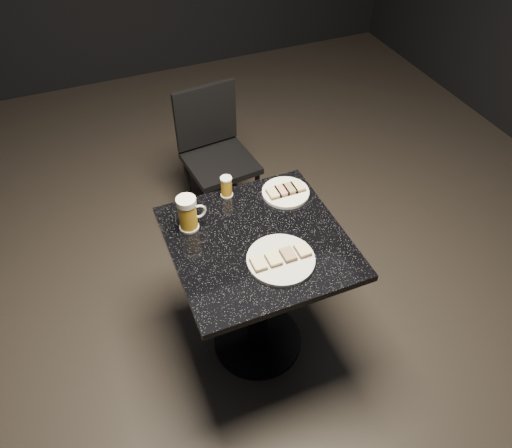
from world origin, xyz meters
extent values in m
plane|color=black|center=(0.00, 0.00, 0.00)|extent=(6.00, 6.00, 0.00)
cylinder|color=silver|center=(0.04, -0.14, 0.76)|extent=(0.27, 0.27, 0.01)
cylinder|color=white|center=(0.22, 0.22, 0.76)|extent=(0.21, 0.21, 0.01)
cylinder|color=black|center=(0.00, 0.00, 0.01)|extent=(0.44, 0.44, 0.03)
cylinder|color=black|center=(0.00, 0.00, 0.37)|extent=(0.10, 0.10, 0.69)
cube|color=black|center=(0.00, 0.00, 0.73)|extent=(0.70, 0.70, 0.03)
cylinder|color=silver|center=(-0.24, 0.17, 0.76)|extent=(0.08, 0.08, 0.01)
cylinder|color=gold|center=(-0.24, 0.17, 0.82)|extent=(0.08, 0.08, 0.12)
cylinder|color=white|center=(-0.24, 0.17, 0.89)|extent=(0.08, 0.08, 0.03)
torus|color=white|center=(-0.19, 0.17, 0.82)|extent=(0.07, 0.01, 0.07)
cylinder|color=silver|center=(-0.02, 0.31, 0.75)|extent=(0.06, 0.06, 0.01)
cylinder|color=gold|center=(-0.02, 0.31, 0.80)|extent=(0.05, 0.05, 0.08)
cylinder|color=white|center=(-0.02, 0.31, 0.84)|extent=(0.05, 0.05, 0.01)
cube|color=black|center=(0.14, 0.91, 0.45)|extent=(0.41, 0.41, 0.04)
cylinder|color=black|center=(0.00, 0.74, 0.21)|extent=(0.03, 0.03, 0.43)
cylinder|color=black|center=(0.32, 0.77, 0.21)|extent=(0.03, 0.03, 0.43)
cylinder|color=black|center=(-0.03, 1.05, 0.21)|extent=(0.03, 0.03, 0.43)
cylinder|color=black|center=(0.29, 1.08, 0.21)|extent=(0.03, 0.03, 0.43)
cube|color=black|center=(0.13, 1.08, 0.67)|extent=(0.37, 0.06, 0.37)
cube|color=#4C3521|center=(-0.06, -0.14, 0.77)|extent=(0.05, 0.07, 0.01)
cube|color=beige|center=(-0.06, -0.14, 0.78)|extent=(0.05, 0.07, 0.01)
cube|color=#4C3521|center=(0.01, -0.14, 0.77)|extent=(0.05, 0.07, 0.01)
cube|color=#D1D184|center=(0.01, -0.14, 0.78)|extent=(0.05, 0.07, 0.01)
cube|color=#4C3521|center=(0.07, -0.14, 0.77)|extent=(0.05, 0.07, 0.01)
cube|color=#8C7251|center=(0.07, -0.14, 0.78)|extent=(0.05, 0.07, 0.01)
cube|color=#4C3521|center=(0.13, -0.14, 0.77)|extent=(0.05, 0.07, 0.01)
cube|color=beige|center=(0.13, -0.14, 0.78)|extent=(0.05, 0.07, 0.01)
cube|color=#4C3521|center=(0.16, 0.22, 0.77)|extent=(0.05, 0.07, 0.01)
cube|color=#D1D184|center=(0.16, 0.22, 0.78)|extent=(0.05, 0.07, 0.01)
cube|color=#4C3521|center=(0.20, 0.22, 0.77)|extent=(0.05, 0.07, 0.01)
cube|color=tan|center=(0.20, 0.22, 0.78)|extent=(0.05, 0.07, 0.01)
cube|color=#4C3521|center=(0.24, 0.22, 0.77)|extent=(0.05, 0.07, 0.01)
cube|color=#8C7251|center=(0.24, 0.22, 0.78)|extent=(0.05, 0.07, 0.01)
cube|color=#4C3521|center=(0.28, 0.22, 0.77)|extent=(0.05, 0.07, 0.01)
cube|color=beige|center=(0.28, 0.22, 0.78)|extent=(0.05, 0.07, 0.01)
camera|label=1|loc=(-0.54, -1.29, 2.21)|focal=35.00mm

